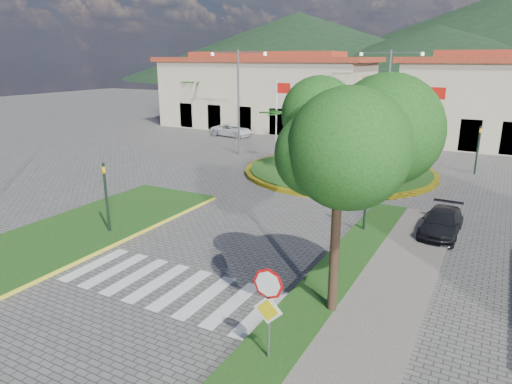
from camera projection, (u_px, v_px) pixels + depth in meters
The scene contains 22 objects.
ground at pixel (70, 349), 12.08m from camera, with size 160.00×160.00×0.00m, color #5D5B58.
sidewalk_right at pixel (309, 375), 10.99m from camera, with size 4.00×28.00×0.15m, color gray.
verge_right at pixel (265, 359), 11.54m from camera, with size 1.60×28.00×0.18m, color #1D4814.
median_left at pixel (80, 231), 20.09m from camera, with size 5.00×14.00×0.18m, color #1D4814.
crosswalk at pixel (167, 285), 15.45m from camera, with size 8.00×3.00×0.01m, color silver.
roundabout_island at pixel (339, 170), 30.56m from camera, with size 12.70×12.70×6.00m.
stop_sign at pixel (268, 301), 10.98m from camera, with size 0.80×0.11×2.65m.
deciduous_tree at pixel (340, 144), 12.30m from camera, with size 3.60×3.60×6.80m.
traffic_light_left at pixel (106, 192), 19.40m from camera, with size 0.15×0.18×3.20m.
traffic_light_right at pixel (366, 190), 19.57m from camera, with size 0.15×0.18×3.20m.
traffic_light_far at pixel (478, 145), 29.76m from camera, with size 0.18×0.15×3.20m.
direction_sign_west at pixel (353, 106), 38.08m from camera, with size 1.60×0.14×5.20m.
direction_sign_east at pixel (415, 109), 35.79m from camera, with size 1.60×0.14×5.20m.
street_lamp_centre at pixel (388, 97), 35.62m from camera, with size 4.80×0.16×8.00m.
street_lamp_west at pixel (238, 97), 35.16m from camera, with size 4.80×0.16×8.00m.
building_left at pixel (265, 92), 49.41m from camera, with size 23.32×9.54×8.05m.
hill_far_west at pixel (297, 47), 152.14m from camera, with size 140.00×140.00×22.00m, color black.
hill_near_back at pixel (434, 56), 123.90m from camera, with size 110.00×110.00×16.00m, color black.
white_van at pixel (232, 130), 44.74m from camera, with size 1.96×4.25×1.18m, color white.
car_dark_a at pixel (305, 138), 40.40m from camera, with size 1.48×3.68×1.26m, color black.
car_dark_b at pixel (422, 141), 39.13m from camera, with size 1.23×3.52×1.16m, color black.
car_side_right at pixel (441, 223), 19.77m from camera, with size 1.54×3.78×1.10m, color black.
Camera 1 is at (9.33, -6.77, 7.41)m, focal length 32.00 mm.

